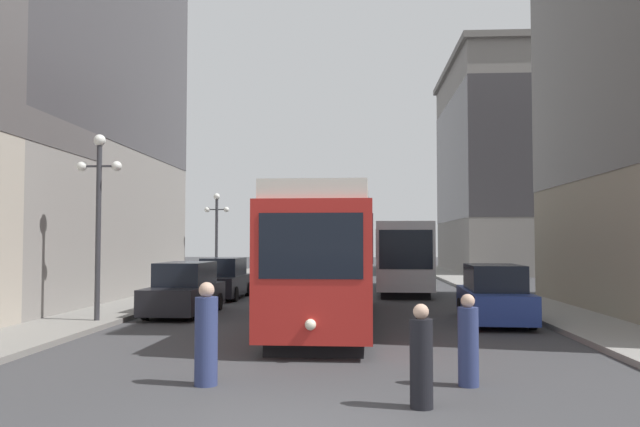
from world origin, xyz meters
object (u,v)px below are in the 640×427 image
object	(u,v)px
pedestrian_crossing_far	(468,343)
lamp_post_left_near	(99,198)
pedestrian_crossing_near	(206,337)
parked_car_right_far	(494,296)
transit_bus	(402,253)
parked_car_left_mid	(223,280)
streetcar	(331,256)
lamp_post_left_far	(217,224)
parked_car_left_near	(185,290)
pedestrian_on_sidewalk	(421,359)

from	to	relation	value
pedestrian_crossing_far	lamp_post_left_near	bearing A→B (deg)	-170.39
lamp_post_left_near	pedestrian_crossing_near	bearing A→B (deg)	-56.13
parked_car_right_far	pedestrian_crossing_far	size ratio (longest dim) A/B	3.07
transit_bus	parked_car_left_mid	world-z (taller)	transit_bus
streetcar	parked_car_left_mid	bearing A→B (deg)	123.48
pedestrian_crossing_near	lamp_post_left_far	world-z (taller)	lamp_post_left_far
streetcar	pedestrian_crossing_far	xyz separation A→B (m)	(2.77, -8.73, -1.35)
parked_car_left_near	pedestrian_crossing_far	bearing A→B (deg)	-52.41
pedestrian_crossing_near	lamp_post_left_near	world-z (taller)	lamp_post_left_near
lamp_post_left_near	transit_bus	bearing A→B (deg)	54.26
pedestrian_crossing_near	lamp_post_left_near	bearing A→B (deg)	-169.61
parked_car_right_far	lamp_post_left_far	size ratio (longest dim) A/B	0.96
transit_bus	lamp_post_left_near	distance (m)	17.63
parked_car_left_mid	pedestrian_crossing_near	xyz separation A→B (m)	(3.34, -17.14, 0.00)
transit_bus	parked_car_left_near	xyz separation A→B (m)	(-8.34, -11.27, -1.10)
parked_car_right_far	pedestrian_crossing_near	world-z (taller)	parked_car_right_far
parked_car_left_near	pedestrian_crossing_far	distance (m)	13.22
parked_car_right_far	pedestrian_crossing_far	distance (m)	9.18
streetcar	pedestrian_crossing_near	xyz separation A→B (m)	(-1.84, -8.93, -1.26)
parked_car_left_near	streetcar	bearing A→B (deg)	-18.94
parked_car_right_far	lamp_post_left_near	world-z (taller)	lamp_post_left_near
pedestrian_crossing_near	pedestrian_crossing_far	size ratio (longest dim) A/B	1.13
pedestrian_crossing_far	pedestrian_crossing_near	bearing A→B (deg)	-130.17
streetcar	parked_car_left_mid	xyz separation A→B (m)	(-5.18, 8.21, -1.26)
pedestrian_crossing_far	pedestrian_on_sidewalk	size ratio (longest dim) A/B	1.02
pedestrian_crossing_near	lamp_post_left_far	bearing A→B (deg)	168.76
parked_car_right_far	parked_car_left_near	bearing A→B (deg)	-6.38
pedestrian_crossing_near	pedestrian_on_sidewalk	distance (m)	3.87
parked_car_left_near	lamp_post_left_near	bearing A→B (deg)	-122.11
streetcar	lamp_post_left_far	distance (m)	16.88
parked_car_left_near	parked_car_right_far	world-z (taller)	same
transit_bus	pedestrian_crossing_near	world-z (taller)	transit_bus
transit_bus	parked_car_left_mid	distance (m)	9.73
parked_car_left_mid	parked_car_right_far	size ratio (longest dim) A/B	0.95
transit_bus	pedestrian_on_sidewalk	bearing A→B (deg)	-91.09
streetcar	pedestrian_crossing_far	size ratio (longest dim) A/B	8.51
parked_car_left_mid	pedestrian_crossing_near	size ratio (longest dim) A/B	2.60
parked_car_right_far	lamp_post_left_far	bearing A→B (deg)	-48.16
transit_bus	parked_car_left_near	bearing A→B (deg)	-124.25
streetcar	pedestrian_on_sidewalk	size ratio (longest dim) A/B	8.68
transit_bus	pedestrian_crossing_far	xyz separation A→B (m)	(-0.39, -21.84, -1.20)
pedestrian_crossing_far	lamp_post_left_near	xyz separation A→B (m)	(-9.85, 7.61, 3.12)
parked_car_right_far	pedestrian_crossing_far	xyz separation A→B (m)	(-2.34, -8.88, -0.10)
parked_car_left_mid	lamp_post_left_near	bearing A→B (deg)	-100.62
lamp_post_left_near	parked_car_left_mid	bearing A→B (deg)	78.48
streetcar	parked_car_left_mid	distance (m)	9.79
parked_car_right_far	pedestrian_crossing_near	distance (m)	11.43
parked_car_left_mid	parked_car_right_far	bearing A→B (deg)	-37.18
parked_car_right_far	pedestrian_on_sidewalk	bearing A→B (deg)	75.30
transit_bus	pedestrian_on_sidewalk	distance (m)	23.44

